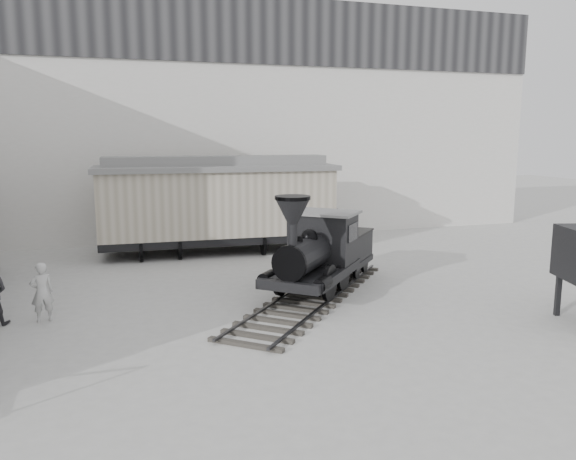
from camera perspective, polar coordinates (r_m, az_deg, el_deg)
name	(u,v)px	position (r m, az deg, el deg)	size (l,w,h in m)	color
ground	(308,343)	(13.39, 2.04, -11.45)	(90.00, 90.00, 0.00)	#9E9E9B
north_wall	(202,119)	(27.09, -8.76, 11.07)	(34.00, 2.51, 11.00)	silver
locomotive	(319,256)	(17.19, 3.20, -2.68)	(7.26, 7.95, 3.13)	black
boxcar	(218,202)	(23.27, -7.17, 2.82)	(9.83, 3.41, 3.98)	black
visitor_a	(42,292)	(15.96, -23.72, -5.80)	(0.58, 0.38, 1.58)	#BDBDBB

